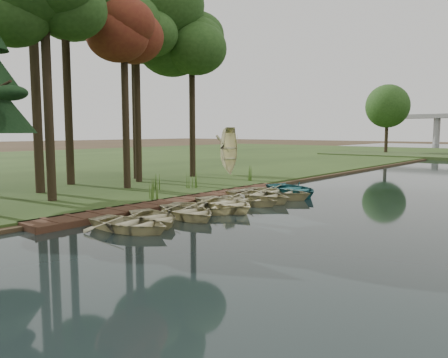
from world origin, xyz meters
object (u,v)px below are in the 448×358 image
Objects in this scene: rowboat_2 at (188,210)px; stored_rowboat at (229,170)px; rowboat_0 at (130,221)px; rowboat_1 at (153,215)px; boardwalk at (184,202)px.

stored_rowboat is at bearing 47.22° from rowboat_2.
rowboat_0 is at bearing -152.18° from stored_rowboat.
stored_rowboat is (-8.17, 14.72, 0.30)m from rowboat_1.
rowboat_0 is at bearing -63.29° from boardwalk.
rowboat_0 is 0.99× the size of rowboat_2.
rowboat_1 is 16.84m from stored_rowboat.
boardwalk is 5.04× the size of rowboat_1.
boardwalk is at bearing 18.53° from rowboat_0.
rowboat_1 is at bearing -173.67° from rowboat_2.
rowboat_2 is at bearing -7.01° from rowboat_0.
rowboat_1 is at bearing 4.16° from rowboat_0.
boardwalk is 4.38× the size of stored_rowboat.
stored_rowboat is at bearing 118.33° from boardwalk.
stored_rowboat is at bearing 19.60° from rowboat_0.
rowboat_2 is (0.24, 1.67, 0.03)m from rowboat_1.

